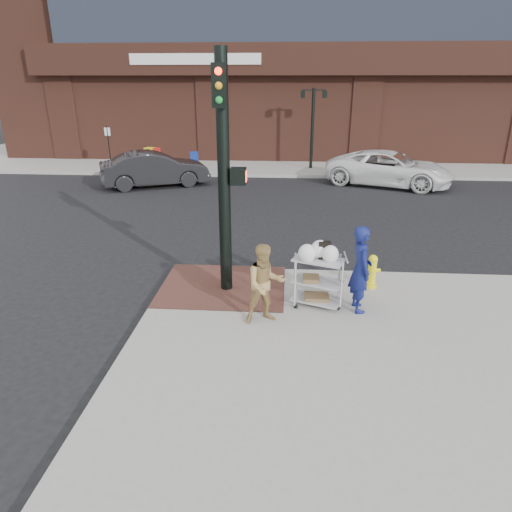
# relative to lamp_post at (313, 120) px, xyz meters

# --- Properties ---
(ground) EXTENTS (220.00, 220.00, 0.00)m
(ground) POSITION_rel_lamp_post_xyz_m (-2.00, -16.00, -2.62)
(ground) COLOR black
(ground) RESTS_ON ground
(sidewalk_far) EXTENTS (65.00, 36.00, 0.15)m
(sidewalk_far) POSITION_rel_lamp_post_xyz_m (10.50, 16.00, -2.54)
(sidewalk_far) COLOR gray
(sidewalk_far) RESTS_ON ground
(brick_curb_ramp) EXTENTS (2.80, 2.40, 0.01)m
(brick_curb_ramp) POSITION_rel_lamp_post_xyz_m (-2.60, -15.10, -2.46)
(brick_curb_ramp) COLOR #4D2924
(brick_curb_ramp) RESTS_ON sidewalk_near
(lamp_post) EXTENTS (1.32, 0.22, 4.00)m
(lamp_post) POSITION_rel_lamp_post_xyz_m (0.00, 0.00, 0.00)
(lamp_post) COLOR black
(lamp_post) RESTS_ON sidewalk_far
(parking_sign) EXTENTS (0.05, 0.05, 2.20)m
(parking_sign) POSITION_rel_lamp_post_xyz_m (-10.50, -1.00, -1.37)
(parking_sign) COLOR black
(parking_sign) RESTS_ON sidewalk_far
(traffic_signal_pole) EXTENTS (0.61, 0.51, 5.00)m
(traffic_signal_pole) POSITION_rel_lamp_post_xyz_m (-2.48, -15.23, 0.21)
(traffic_signal_pole) COLOR black
(traffic_signal_pole) RESTS_ON sidewalk_near
(woman_blue) EXTENTS (0.51, 0.70, 1.79)m
(woman_blue) POSITION_rel_lamp_post_xyz_m (0.31, -16.02, -1.57)
(woman_blue) COLOR navy
(woman_blue) RESTS_ON sidewalk_near
(pedestrian_tan) EXTENTS (0.92, 0.82, 1.58)m
(pedestrian_tan) POSITION_rel_lamp_post_xyz_m (-1.56, -16.63, -1.68)
(pedestrian_tan) COLOR tan
(pedestrian_tan) RESTS_ON sidewalk_near
(sedan_dark) EXTENTS (5.02, 3.43, 1.57)m
(sedan_dark) POSITION_rel_lamp_post_xyz_m (-7.18, -4.31, -1.83)
(sedan_dark) COLOR black
(sedan_dark) RESTS_ON ground
(minivan_white) EXTENTS (6.11, 4.45, 1.54)m
(minivan_white) POSITION_rel_lamp_post_xyz_m (3.40, -3.37, -1.85)
(minivan_white) COLOR white
(minivan_white) RESTS_ON ground
(utility_cart) EXTENTS (1.12, 0.86, 1.38)m
(utility_cart) POSITION_rel_lamp_post_xyz_m (-0.52, -15.86, -1.84)
(utility_cart) COLOR #B0B1B6
(utility_cart) RESTS_ON sidewalk_near
(fire_hydrant) EXTENTS (0.36, 0.26, 0.78)m
(fire_hydrant) POSITION_rel_lamp_post_xyz_m (0.76, -14.90, -2.07)
(fire_hydrant) COLOR yellow
(fire_hydrant) RESTS_ON sidewalk_near
(newsbox_red) EXTENTS (0.57, 0.54, 1.14)m
(newsbox_red) POSITION_rel_lamp_post_xyz_m (-8.00, -1.17, -1.90)
(newsbox_red) COLOR red
(newsbox_red) RESTS_ON sidewalk_far
(newsbox_yellow) EXTENTS (0.56, 0.52, 1.14)m
(newsbox_yellow) POSITION_rel_lamp_post_xyz_m (-8.28, -1.20, -1.90)
(newsbox_yellow) COLOR yellow
(newsbox_yellow) RESTS_ON sidewalk_far
(newsbox_blue) EXTENTS (0.39, 0.35, 0.89)m
(newsbox_blue) POSITION_rel_lamp_post_xyz_m (-6.09, -0.73, -2.02)
(newsbox_blue) COLOR navy
(newsbox_blue) RESTS_ON sidewalk_far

